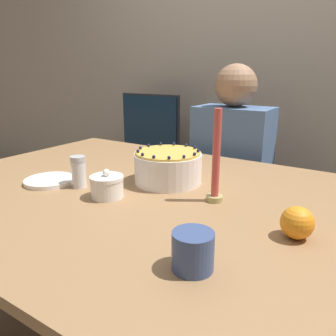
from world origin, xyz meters
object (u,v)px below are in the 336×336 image
(sugar_shaker, at_px, (79,172))
(tv_monitor, at_px, (150,124))
(cake, at_px, (168,167))
(sugar_bowl, at_px, (107,186))
(candle, at_px, (216,164))
(person_man_blue_shirt, at_px, (230,189))

(sugar_shaker, distance_m, tv_monitor, 1.32)
(cake, height_order, sugar_bowl, cake)
(sugar_shaker, relative_size, candle, 0.39)
(cake, bearing_deg, tv_monitor, 128.97)
(sugar_bowl, relative_size, person_man_blue_shirt, 0.09)
(cake, relative_size, tv_monitor, 0.50)
(sugar_bowl, height_order, sugar_shaker, sugar_shaker)
(person_man_blue_shirt, bearing_deg, tv_monitor, -21.73)
(sugar_bowl, bearing_deg, sugar_shaker, 173.21)
(tv_monitor, bearing_deg, cake, -51.03)
(sugar_bowl, relative_size, sugar_shaker, 0.97)
(sugar_shaker, distance_m, person_man_blue_shirt, 0.96)
(person_man_blue_shirt, bearing_deg, sugar_shaker, 75.75)
(sugar_shaker, xyz_separation_m, tv_monitor, (-0.55, 1.20, -0.03))
(person_man_blue_shirt, distance_m, tv_monitor, 0.88)
(sugar_shaker, bearing_deg, tv_monitor, 114.73)
(person_man_blue_shirt, bearing_deg, sugar_bowl, 85.38)
(cake, xyz_separation_m, tv_monitor, (-0.79, 0.98, -0.03))
(sugar_bowl, bearing_deg, tv_monitor, 120.07)
(person_man_blue_shirt, height_order, tv_monitor, person_man_blue_shirt)
(cake, distance_m, sugar_bowl, 0.25)
(person_man_blue_shirt, xyz_separation_m, tv_monitor, (-0.78, 0.31, 0.26))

